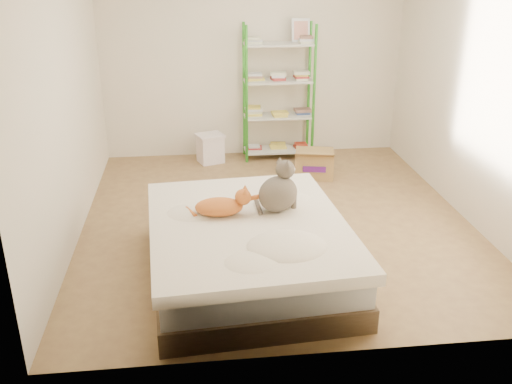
{
  "coord_description": "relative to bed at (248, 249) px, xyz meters",
  "views": [
    {
      "loc": [
        -0.79,
        -5.13,
        2.47
      ],
      "look_at": [
        -0.29,
        -0.75,
        0.62
      ],
      "focal_mm": 40.0,
      "sensor_mm": 36.0,
      "label": 1
    }
  ],
  "objects": [
    {
      "name": "room",
      "position": [
        0.39,
        1.05,
        1.05
      ],
      "size": [
        3.81,
        4.21,
        2.61
      ],
      "color": "#9D7E4A",
      "rests_on": "ground"
    },
    {
      "name": "bed",
      "position": [
        0.0,
        0.0,
        0.0
      ],
      "size": [
        1.68,
        2.04,
        0.49
      ],
      "rotation": [
        0.0,
        0.0,
        0.07
      ],
      "color": "brown",
      "rests_on": "ground"
    },
    {
      "name": "orange_cat",
      "position": [
        -0.22,
        0.15,
        0.34
      ],
      "size": [
        0.48,
        0.27,
        0.19
      ],
      "primitive_type": null,
      "rotation": [
        0.0,
        0.0,
        -0.06
      ],
      "color": "orange",
      "rests_on": "bed"
    },
    {
      "name": "grey_cat",
      "position": [
        0.27,
        0.19,
        0.46
      ],
      "size": [
        0.49,
        0.47,
        0.43
      ],
      "primitive_type": null,
      "rotation": [
        0.0,
        0.0,
        2.14
      ],
      "color": "#6D614D",
      "rests_on": "bed"
    },
    {
      "name": "shelf_unit",
      "position": [
        0.69,
        2.93,
        0.55
      ],
      "size": [
        0.88,
        0.36,
        1.74
      ],
      "color": "green",
      "rests_on": "ground"
    },
    {
      "name": "cardboard_box",
      "position": [
        1.02,
        2.19,
        -0.09
      ],
      "size": [
        0.51,
        0.51,
        0.36
      ],
      "rotation": [
        0.0,
        0.0,
        -0.21
      ],
      "color": "#A37944",
      "rests_on": "ground"
    },
    {
      "name": "white_bin",
      "position": [
        -0.19,
        2.83,
        -0.06
      ],
      "size": [
        0.4,
        0.37,
        0.37
      ],
      "rotation": [
        0.0,
        0.0,
        0.34
      ],
      "color": "white",
      "rests_on": "ground"
    }
  ]
}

